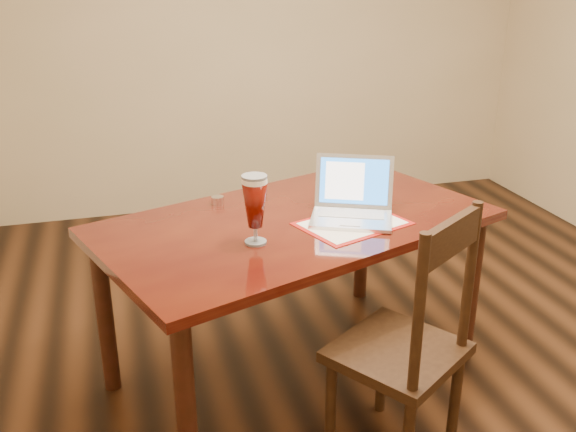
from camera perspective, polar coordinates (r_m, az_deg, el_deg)
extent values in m
plane|color=black|center=(3.41, 7.50, -12.80)|extent=(5.00, 5.00, 0.00)
cube|color=tan|center=(5.23, -2.83, 15.35)|extent=(4.50, 0.01, 2.70)
cube|color=#4A1509|center=(2.94, 0.67, -0.64)|extent=(2.00, 1.53, 0.04)
cylinder|color=#35150D|center=(2.49, -9.07, -16.59)|extent=(0.08, 0.08, 0.78)
cylinder|color=#35150D|center=(3.36, 15.95, -6.32)|extent=(0.08, 0.08, 0.78)
cylinder|color=#35150D|center=(3.13, -15.96, -8.56)|extent=(0.08, 0.08, 0.78)
cylinder|color=#35150D|center=(3.86, 6.61, -1.86)|extent=(0.08, 0.08, 0.78)
cube|color=#9D140E|center=(2.89, 5.76, -0.67)|extent=(0.55, 0.47, 0.00)
cube|color=white|center=(2.89, 5.76, -0.63)|extent=(0.49, 0.41, 0.00)
cube|color=silver|center=(2.91, 5.63, -0.29)|extent=(0.43, 0.38, 0.02)
cube|color=silver|center=(2.95, 5.69, 0.23)|extent=(0.32, 0.22, 0.00)
cube|color=silver|center=(2.84, 5.56, -0.64)|extent=(0.11, 0.10, 0.00)
cube|color=silver|center=(3.01, 5.89, 3.09)|extent=(0.36, 0.21, 0.24)
cube|color=blue|center=(3.00, 5.89, 3.08)|extent=(0.31, 0.18, 0.20)
cube|color=white|center=(3.00, 5.06, 3.13)|extent=(0.18, 0.12, 0.17)
cylinder|color=silver|center=(2.68, -2.89, -2.32)|extent=(0.09, 0.09, 0.01)
cylinder|color=silver|center=(2.67, -2.91, -1.57)|extent=(0.02, 0.02, 0.07)
cylinder|color=white|center=(2.58, -3.00, 3.17)|extent=(0.10, 0.10, 0.02)
cylinder|color=silver|center=(2.58, -3.01, 3.51)|extent=(0.10, 0.10, 0.01)
cylinder|color=silver|center=(3.12, -6.27, 1.39)|extent=(0.06, 0.06, 0.04)
cylinder|color=silver|center=(3.25, -2.43, 2.37)|extent=(0.06, 0.06, 0.04)
cube|color=black|center=(2.63, 9.69, -11.85)|extent=(0.64, 0.63, 0.04)
cylinder|color=black|center=(2.85, 14.62, -15.56)|extent=(0.04, 0.04, 0.46)
cylinder|color=black|center=(2.73, 3.81, -16.71)|extent=(0.04, 0.04, 0.46)
cylinder|color=black|center=(2.98, 8.36, -13.14)|extent=(0.04, 0.04, 0.46)
cylinder|color=black|center=(2.25, 11.54, -8.58)|extent=(0.04, 0.04, 0.60)
cylinder|color=black|center=(2.55, 15.83, -5.15)|extent=(0.04, 0.04, 0.60)
cube|color=black|center=(2.30, 14.32, -1.85)|extent=(0.34, 0.24, 0.13)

